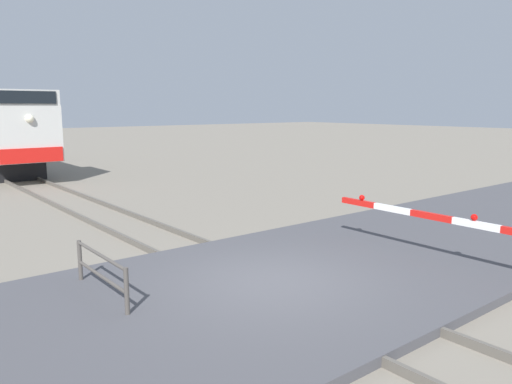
% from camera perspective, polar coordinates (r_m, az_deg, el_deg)
% --- Properties ---
extents(ground_plane, '(160.00, 160.00, 0.00)m').
position_cam_1_polar(ground_plane, '(9.84, 1.84, -11.02)').
color(ground_plane, gray).
extents(rail_track_left, '(0.08, 80.00, 0.15)m').
position_cam_1_polar(rail_track_left, '(9.39, -1.56, -11.56)').
color(rail_track_left, '#59544C').
rests_on(rail_track_left, ground_plane).
extents(rail_track_right, '(0.08, 80.00, 0.15)m').
position_cam_1_polar(rail_track_right, '(10.27, 4.93, -9.71)').
color(rail_track_right, '#59544C').
rests_on(rail_track_right, ground_plane).
extents(road_surface, '(36.00, 6.32, 0.17)m').
position_cam_1_polar(road_surface, '(9.81, 1.84, -10.56)').
color(road_surface, '#47474C').
rests_on(road_surface, ground_plane).
extents(guard_railing, '(0.08, 2.19, 0.95)m').
position_cam_1_polar(guard_railing, '(9.34, -17.24, -8.64)').
color(guard_railing, '#4C4742').
rests_on(guard_railing, ground_plane).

